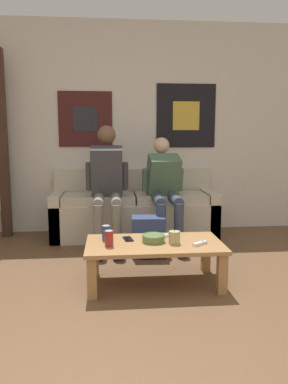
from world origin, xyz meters
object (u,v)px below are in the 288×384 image
object	(u,v)px
person_seated_adult	(107,181)
drink_can_blue	(106,233)
coffee_table	(154,249)
person_seated_teen	(165,186)
backpack	(148,237)
drink_can_red	(109,239)
couch	(134,212)
game_controller_near_right	(166,236)
ceramic_bowl	(153,238)
game_controller_near_left	(200,243)
pillar_candle	(174,238)
cell_phone	(128,239)

from	to	relation	value
person_seated_adult	drink_can_blue	world-z (taller)	person_seated_adult
coffee_table	person_seated_teen	distance (m)	1.24
backpack	drink_can_red	xyz separation A→B (m)	(-0.38, -0.78, 0.22)
couch	drink_can_blue	distance (m)	1.43
drink_can_red	game_controller_near_right	xyz separation A→B (m)	(0.47, 0.23, -0.05)
coffee_table	game_controller_near_right	bearing A→B (deg)	52.66
coffee_table	backpack	world-z (taller)	backpack
ceramic_bowl	game_controller_near_right	bearing A→B (deg)	48.41
backpack	game_controller_near_left	size ratio (longest dim) A/B	2.94
backpack	ceramic_bowl	bearing A→B (deg)	-92.52
person_seated_teen	pillar_candle	world-z (taller)	person_seated_teen
game_controller_near_left	pillar_candle	bearing A→B (deg)	165.77
person_seated_adult	ceramic_bowl	xyz separation A→B (m)	(0.37, -1.14, -0.33)
coffee_table	cell_phone	world-z (taller)	cell_phone
couch	person_seated_teen	xyz separation A→B (m)	(0.31, -0.33, 0.35)
couch	cell_phone	world-z (taller)	couch
person_seated_adult	pillar_candle	distance (m)	1.35
coffee_table	cell_phone	distance (m)	0.24
person_seated_adult	couch	bearing A→B (deg)	46.58
coffee_table	person_seated_teen	xyz separation A→B (m)	(0.25, 1.16, 0.35)
coffee_table	drink_can_blue	xyz separation A→B (m)	(-0.38, 0.10, 0.12)
drink_can_blue	game_controller_near_right	size ratio (longest dim) A/B	0.95
ceramic_bowl	cell_phone	xyz separation A→B (m)	(-0.20, 0.09, -0.03)
person_seated_teen	ceramic_bowl	world-z (taller)	person_seated_teen
person_seated_adult	drink_can_red	size ratio (longest dim) A/B	10.47
coffee_table	drink_can_blue	world-z (taller)	drink_can_blue
person_seated_teen	cell_phone	xyz separation A→B (m)	(-0.46, -1.06, -0.29)
couch	coffee_table	distance (m)	1.49
couch	ceramic_bowl	xyz separation A→B (m)	(0.05, -1.47, 0.09)
couch	coffee_table	bearing A→B (deg)	-87.74
drink_can_red	cell_phone	size ratio (longest dim) A/B	0.86
game_controller_near_left	backpack	bearing A→B (deg)	111.70
backpack	drink_can_blue	distance (m)	0.77
couch	drink_can_red	bearing A→B (deg)	-100.86
backpack	game_controller_near_left	world-z (taller)	backpack
drink_can_red	game_controller_near_right	distance (m)	0.53
cell_phone	drink_can_blue	bearing A→B (deg)	-177.69
game_controller_near_right	cell_phone	world-z (taller)	game_controller_near_right
person_seated_teen	game_controller_near_right	xyz separation A→B (m)	(-0.13, -1.01, -0.28)
couch	backpack	world-z (taller)	couch
coffee_table	pillar_candle	size ratio (longest dim) A/B	9.55
ceramic_bowl	game_controller_near_left	distance (m)	0.37
drink_can_red	cell_phone	xyz separation A→B (m)	(0.15, 0.18, -0.06)
backpack	cell_phone	xyz separation A→B (m)	(-0.23, -0.60, 0.16)
person_seated_adult	cell_phone	distance (m)	1.12
backpack	cell_phone	bearing A→B (deg)	-110.88
game_controller_near_left	drink_can_red	bearing A→B (deg)	177.78
ceramic_bowl	drink_can_red	xyz separation A→B (m)	(-0.35, -0.09, 0.03)
drink_can_blue	cell_phone	size ratio (longest dim) A/B	0.86
drink_can_blue	game_controller_near_left	distance (m)	0.76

